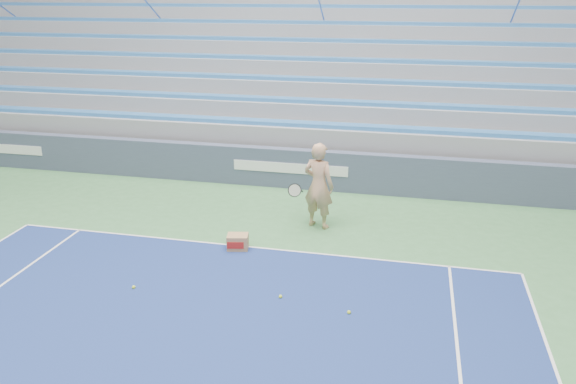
{
  "coord_description": "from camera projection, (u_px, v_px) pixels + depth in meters",
  "views": [
    {
      "loc": [
        3.16,
        1.41,
        5.26
      ],
      "look_at": [
        0.7,
        12.38,
        1.15
      ],
      "focal_mm": 35.0,
      "sensor_mm": 36.0,
      "label": 1
    }
  ],
  "objects": [
    {
      "name": "tennis_player",
      "position": [
        319.0,
        186.0,
        12.78
      ],
      "size": [
        1.03,
        0.97,
        2.02
      ],
      "color": "tan",
      "rests_on": "ground"
    },
    {
      "name": "tennis_ball_1",
      "position": [
        134.0,
        287.0,
        10.39
      ],
      "size": [
        0.07,
        0.07,
        0.07
      ],
      "primitive_type": "sphere",
      "color": "#CFE62F",
      "rests_on": "ground"
    },
    {
      "name": "tennis_ball_3",
      "position": [
        246.0,
        245.0,
        12.08
      ],
      "size": [
        0.07,
        0.07,
        0.07
      ],
      "primitive_type": "sphere",
      "color": "#CFE62F",
      "rests_on": "ground"
    },
    {
      "name": "bleachers",
      "position": [
        325.0,
        73.0,
        20.15
      ],
      "size": [
        31.0,
        9.15,
        7.3
      ],
      "color": "gray",
      "rests_on": "ground"
    },
    {
      "name": "ball_box",
      "position": [
        238.0,
        242.0,
        11.93
      ],
      "size": [
        0.5,
        0.42,
        0.33
      ],
      "color": "#A57B50",
      "rests_on": "ground"
    },
    {
      "name": "tennis_ball_0",
      "position": [
        280.0,
        297.0,
        10.08
      ],
      "size": [
        0.07,
        0.07,
        0.07
      ],
      "primitive_type": "sphere",
      "color": "#CFE62F",
      "rests_on": "ground"
    },
    {
      "name": "sponsor_barrier",
      "position": [
        291.0,
        168.0,
        15.53
      ],
      "size": [
        30.0,
        0.32,
        1.1
      ],
      "color": "#3F485F",
      "rests_on": "ground"
    },
    {
      "name": "tennis_ball_2",
      "position": [
        349.0,
        312.0,
        9.59
      ],
      "size": [
        0.07,
        0.07,
        0.07
      ],
      "primitive_type": "sphere",
      "color": "#CFE62F",
      "rests_on": "ground"
    }
  ]
}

